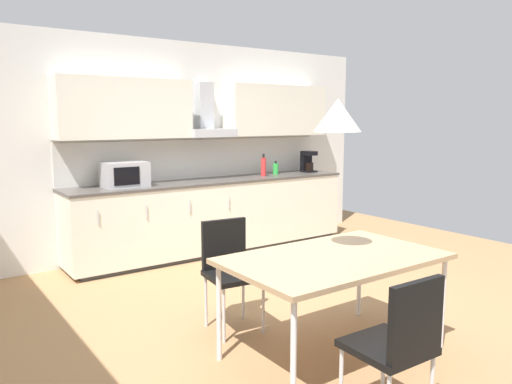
{
  "coord_description": "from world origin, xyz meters",
  "views": [
    {
      "loc": [
        -2.47,
        -3.26,
        1.67
      ],
      "look_at": [
        0.2,
        0.48,
        1.0
      ],
      "focal_mm": 35.0,
      "sensor_mm": 36.0,
      "label": 1
    }
  ],
  "objects": [
    {
      "name": "kitchen_counter",
      "position": [
        0.72,
        2.12,
        0.46
      ],
      "size": [
        3.74,
        0.66,
        0.92
      ],
      "color": "#333333",
      "rests_on": "ground_plane"
    },
    {
      "name": "ground_plane",
      "position": [
        0.0,
        0.0,
        -0.01
      ],
      "size": [
        8.3,
        7.32,
        0.02
      ],
      "primitive_type": "cube",
      "color": "#9E754C"
    },
    {
      "name": "chair_far_left",
      "position": [
        -0.4,
        0.01,
        0.53
      ],
      "size": [
        0.44,
        0.44,
        0.87
      ],
      "color": "black",
      "rests_on": "ground_plane"
    },
    {
      "name": "chair_near_left",
      "position": [
        -0.41,
        -1.67,
        0.53
      ],
      "size": [
        0.41,
        0.41,
        0.87
      ],
      "color": "black",
      "rests_on": "ground_plane"
    },
    {
      "name": "coffee_maker",
      "position": [
        2.29,
        2.15,
        1.07
      ],
      "size": [
        0.18,
        0.19,
        0.3
      ],
      "color": "black",
      "rests_on": "kitchen_counter"
    },
    {
      "name": "wall_back",
      "position": [
        0.0,
        2.49,
        1.31
      ],
      "size": [
        6.64,
        0.1,
        2.63
      ],
      "primitive_type": "cube",
      "color": "silver",
      "rests_on": "ground_plane"
    },
    {
      "name": "upper_wall_cabinets",
      "position": [
        0.72,
        2.27,
        1.78
      ],
      "size": [
        3.72,
        0.4,
        0.68
      ],
      "color": "silver"
    },
    {
      "name": "microwave",
      "position": [
        -0.45,
        2.12,
        1.06
      ],
      "size": [
        0.48,
        0.35,
        0.28
      ],
      "color": "#ADADB2",
      "rests_on": "kitchen_counter"
    },
    {
      "name": "bottle_red",
      "position": [
        1.46,
        2.09,
        1.05
      ],
      "size": [
        0.07,
        0.07,
        0.3
      ],
      "color": "red",
      "rests_on": "kitchen_counter"
    },
    {
      "name": "pendant_lamp",
      "position": [
        -0.07,
        -0.83,
        1.7
      ],
      "size": [
        0.32,
        0.32,
        0.22
      ],
      "primitive_type": "cone",
      "color": "silver"
    },
    {
      "name": "backsplash_tile",
      "position": [
        0.72,
        2.43,
        1.17
      ],
      "size": [
        3.72,
        0.02,
        0.49
      ],
      "primitive_type": "cube",
      "color": "silver",
      "rests_on": "kitchen_counter"
    },
    {
      "name": "bottle_green",
      "position": [
        1.73,
        2.17,
        1.0
      ],
      "size": [
        0.08,
        0.08,
        0.18
      ],
      "color": "green",
      "rests_on": "kitchen_counter"
    },
    {
      "name": "dining_table",
      "position": [
        -0.07,
        -0.83,
        0.69
      ],
      "size": [
        1.52,
        0.93,
        0.73
      ],
      "color": "tan",
      "rests_on": "ground_plane"
    }
  ]
}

